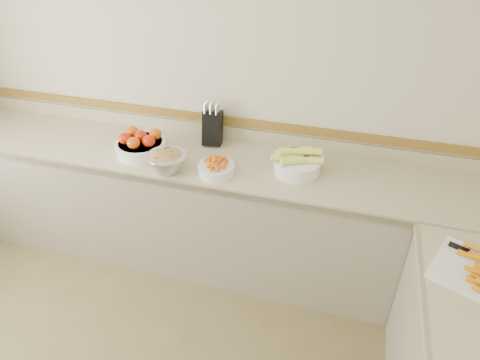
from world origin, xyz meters
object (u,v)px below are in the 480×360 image
(knife_block, at_px, (213,127))
(cherry_tomato_bowl, at_px, (216,167))
(rhubarb_bowl, at_px, (167,161))
(tomato_bowl, at_px, (141,145))
(corn_bowl, at_px, (297,163))

(knife_block, relative_size, cherry_tomato_bowl, 1.33)
(cherry_tomato_bowl, xyz_separation_m, rhubarb_bowl, (-0.31, -0.06, 0.03))
(tomato_bowl, distance_m, corn_bowl, 1.07)
(corn_bowl, bearing_deg, rhubarb_bowl, -165.06)
(tomato_bowl, height_order, rhubarb_bowl, tomato_bowl)
(corn_bowl, relative_size, rhubarb_bowl, 1.28)
(tomato_bowl, xyz_separation_m, cherry_tomato_bowl, (0.58, -0.09, -0.03))
(cherry_tomato_bowl, bearing_deg, knife_block, 111.79)
(knife_block, xyz_separation_m, rhubarb_bowl, (-0.16, -0.43, -0.05))
(corn_bowl, xyz_separation_m, rhubarb_bowl, (-0.80, -0.21, 0.01))
(tomato_bowl, relative_size, rhubarb_bowl, 1.31)
(cherry_tomato_bowl, height_order, corn_bowl, corn_bowl)
(knife_block, distance_m, tomato_bowl, 0.51)
(knife_block, relative_size, corn_bowl, 0.95)
(rhubarb_bowl, bearing_deg, tomato_bowl, 150.71)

